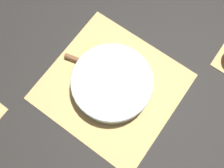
{
  "coord_description": "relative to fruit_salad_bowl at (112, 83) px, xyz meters",
  "views": [
    {
      "loc": [
        0.21,
        0.15,
        0.86
      ],
      "look_at": [
        0.0,
        0.0,
        0.03
      ],
      "focal_mm": 42.0,
      "sensor_mm": 36.0,
      "label": 1
    }
  ],
  "objects": [
    {
      "name": "ground_plane",
      "position": [
        0.0,
        0.0,
        -0.04
      ],
      "size": [
        6.0,
        6.0,
        0.0
      ],
      "primitive_type": "plane",
      "color": "black"
    },
    {
      "name": "bamboo_mat_center",
      "position": [
        0.0,
        0.0,
        -0.04
      ],
      "size": [
        0.41,
        0.43,
        0.01
      ],
      "color": "tan",
      "rests_on": "ground_plane"
    },
    {
      "name": "fruit_salad_bowl",
      "position": [
        0.0,
        0.0,
        0.0
      ],
      "size": [
        0.27,
        0.27,
        0.06
      ],
      "color": "silver",
      "rests_on": "bamboo_mat_center"
    },
    {
      "name": "paring_knife",
      "position": [
        -0.0,
        -0.16,
        -0.02
      ],
      "size": [
        0.05,
        0.14,
        0.02
      ],
      "color": "silver",
      "rests_on": "bamboo_mat_center"
    }
  ]
}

